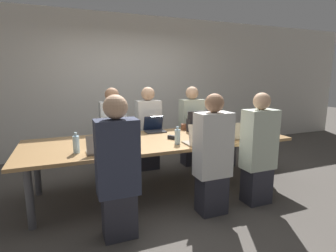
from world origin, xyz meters
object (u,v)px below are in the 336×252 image
(laptop_near_left, at_px, (102,148))
(person_near_left, at_px, (118,170))
(person_far_midleft, at_px, (113,132))
(stapler, at_px, (173,137))
(laptop_near_right, at_px, (239,134))
(cup_near_right, at_px, (253,135))
(person_far_center, at_px, (148,130))
(laptop_near_midright, at_px, (200,138))
(laptop_far_center, at_px, (154,127))
(person_near_right, at_px, (259,151))
(bottle_far_right, at_px, (188,125))
(laptop_far_midleft, at_px, (120,130))
(person_near_midright, at_px, (213,157))
(bottle_far_midleft, at_px, (104,130))
(cup_far_right, at_px, (184,127))
(bottle_near_midright, at_px, (177,137))
(bottle_near_left, at_px, (76,144))
(person_far_right, at_px, (191,127))
(laptop_far_right, at_px, (199,123))

(laptop_near_left, relative_size, person_near_left, 0.23)
(laptop_near_left, bearing_deg, person_far_midleft, -105.36)
(stapler, bearing_deg, laptop_near_right, -53.95)
(cup_near_right, xyz_separation_m, person_near_left, (-2.00, -0.51, -0.08))
(person_far_center, xyz_separation_m, laptop_near_midright, (0.25, -1.35, 0.12))
(laptop_near_left, bearing_deg, laptop_near_midright, 177.20)
(person_far_midleft, height_order, laptop_far_center, person_far_midleft)
(laptop_near_midright, bearing_deg, person_near_right, 151.30)
(person_far_midleft, bearing_deg, bottle_far_right, -28.34)
(laptop_far_midleft, height_order, person_near_midright, person_near_midright)
(bottle_far_midleft, distance_m, laptop_near_right, 1.86)
(person_far_midleft, bearing_deg, cup_far_right, -22.64)
(bottle_far_midleft, bearing_deg, laptop_near_right, -23.34)
(cup_far_right, height_order, person_near_midright, person_near_midright)
(cup_far_right, distance_m, laptop_near_left, 1.65)
(laptop_far_center, height_order, stapler, laptop_far_center)
(laptop_near_midright, height_order, person_near_right, person_near_right)
(bottle_near_midright, bearing_deg, bottle_far_right, 54.35)
(cup_far_right, relative_size, stapler, 0.65)
(laptop_near_right, xyz_separation_m, stapler, (-0.86, 0.31, -0.04))
(cup_far_right, height_order, person_far_center, person_far_center)
(bottle_far_midleft, distance_m, bottle_near_midright, 1.06)
(laptop_far_midleft, xyz_separation_m, laptop_near_midright, (0.82, -0.93, 0.01))
(bottle_near_midright, bearing_deg, person_far_center, 89.91)
(bottle_near_left, bearing_deg, laptop_near_right, -2.88)
(person_far_right, relative_size, bottle_near_left, 6.02)
(person_near_left, bearing_deg, laptop_far_midleft, -102.49)
(stapler, bearing_deg, laptop_near_midright, -95.91)
(bottle_far_right, height_order, person_near_midright, person_near_midright)
(person_far_center, bearing_deg, person_near_left, -116.04)
(person_far_right, height_order, person_far_midleft, person_far_right)
(cup_far_right, bearing_deg, person_near_left, -134.57)
(bottle_near_midright, xyz_separation_m, cup_near_right, (1.14, -0.04, -0.06))
(bottle_far_right, height_order, laptop_near_right, bottle_far_right)
(person_far_midleft, height_order, person_far_center, person_far_center)
(laptop_far_center, xyz_separation_m, person_near_right, (0.91, -1.31, -0.13))
(laptop_far_right, distance_m, laptop_near_midright, 1.07)
(laptop_far_right, height_order, bottle_near_midright, laptop_far_right)
(bottle_far_right, relative_size, person_far_midleft, 0.17)
(bottle_far_midleft, height_order, person_near_right, person_near_right)
(bottle_near_midright, bearing_deg, bottle_far_midleft, 139.56)
(person_near_right, relative_size, laptop_near_left, 4.23)
(laptop_near_left, distance_m, person_near_left, 0.50)
(laptop_far_right, distance_m, cup_far_right, 0.29)
(person_far_midleft, relative_size, bottle_near_midright, 6.25)
(person_near_right, distance_m, person_near_left, 1.75)
(bottle_far_right, bearing_deg, bottle_near_left, -160.26)
(laptop_near_left, bearing_deg, bottle_near_midright, -176.04)
(bottle_near_midright, bearing_deg, person_near_right, -28.01)
(cup_far_right, height_order, laptop_far_midleft, laptop_far_midleft)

